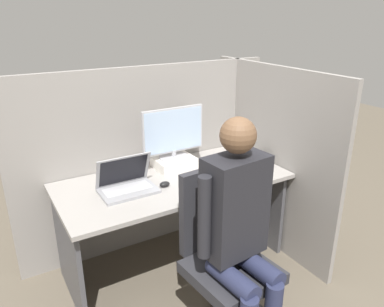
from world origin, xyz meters
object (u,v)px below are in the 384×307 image
at_px(paper_box, 174,162).
at_px(stapler, 261,159).
at_px(person, 240,224).
at_px(laptop, 127,184).
at_px(carrot_toy, 228,176).
at_px(office_chair, 223,251).
at_px(monitor, 173,134).

distance_m(paper_box, stapler, 0.69).
bearing_deg(person, laptop, 112.05).
height_order(carrot_toy, office_chair, office_chair).
bearing_deg(monitor, carrot_toy, -59.39).
xyz_separation_m(monitor, office_chair, (-0.13, -0.85, -0.47)).
distance_m(laptop, carrot_toy, 0.72).
relative_size(office_chair, person, 0.73).
bearing_deg(carrot_toy, stapler, 17.10).
bearing_deg(monitor, person, -97.95).
xyz_separation_m(laptop, person, (0.32, -0.80, 0.01)).
bearing_deg(laptop, office_chair, -62.38).
relative_size(monitor, office_chair, 0.50).
relative_size(monitor, person, 0.37).
bearing_deg(laptop, carrot_toy, -14.59).
distance_m(laptop, office_chair, 0.77).
relative_size(paper_box, laptop, 0.81).
relative_size(carrot_toy, person, 0.09).
bearing_deg(laptop, paper_box, 23.92).
bearing_deg(monitor, stapler, -22.19).
relative_size(paper_box, carrot_toy, 2.56).
height_order(stapler, carrot_toy, stapler).
bearing_deg(stapler, carrot_toy, -162.90).
bearing_deg(paper_box, person, -97.97).
relative_size(paper_box, office_chair, 0.30).
relative_size(stapler, carrot_toy, 1.22).
bearing_deg(office_chair, paper_box, 81.45).
xyz_separation_m(stapler, office_chair, (-0.77, -0.59, -0.23)).
bearing_deg(monitor, office_chair, -98.52).
bearing_deg(person, carrot_toy, 59.01).
distance_m(stapler, carrot_toy, 0.43).
xyz_separation_m(paper_box, office_chair, (-0.13, -0.85, -0.25)).
xyz_separation_m(monitor, person, (-0.14, -1.01, -0.21)).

